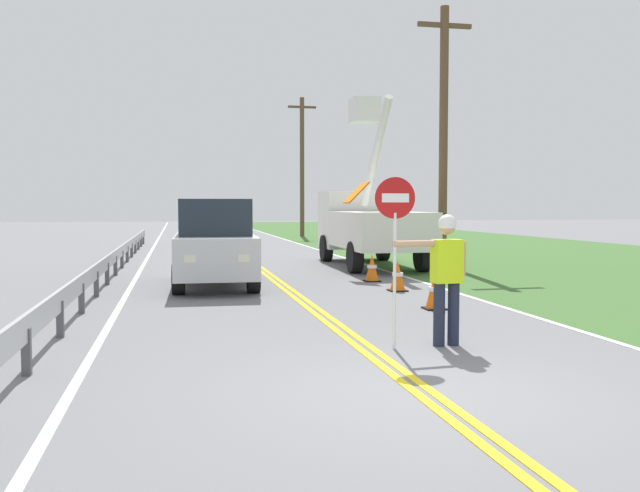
{
  "coord_description": "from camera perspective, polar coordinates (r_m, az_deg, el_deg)",
  "views": [
    {
      "loc": [
        -2.49,
        -6.52,
        1.94
      ],
      "look_at": [
        0.1,
        5.74,
        1.2
      ],
      "focal_mm": 38.03,
      "sensor_mm": 36.0,
      "label": 1
    }
  ],
  "objects": [
    {
      "name": "flagger_worker",
      "position": [
        9.53,
        10.56,
        -2.07
      ],
      "size": [
        1.09,
        0.27,
        1.83
      ],
      "color": "#1E2338",
      "rests_on": "ground"
    },
    {
      "name": "edge_line_left",
      "position": [
        26.62,
        -14.27,
        -0.89
      ],
      "size": [
        0.12,
        110.0,
        0.01
      ],
      "primitive_type": "cube",
      "color": "silver",
      "rests_on": "ground"
    },
    {
      "name": "oncoming_suv_nearest",
      "position": [
        16.52,
        -8.86,
        0.29
      ],
      "size": [
        2.03,
        4.66,
        2.1
      ],
      "color": "silver",
      "rests_on": "ground"
    },
    {
      "name": "traffic_cone_mid",
      "position": [
        15.56,
        6.55,
        -2.56
      ],
      "size": [
        0.4,
        0.4,
        0.7
      ],
      "color": "orange",
      "rests_on": "ground"
    },
    {
      "name": "utility_pole_mid",
      "position": [
        43.5,
        -1.52,
        6.88
      ],
      "size": [
        1.8,
        0.28,
        8.82
      ],
      "color": "brown",
      "rests_on": "ground"
    },
    {
      "name": "grass_verge_right",
      "position": [
        30.1,
        16.03,
        -0.43
      ],
      "size": [
        16.0,
        110.0,
        0.01
      ],
      "primitive_type": "cube",
      "color": "#3D662D",
      "rests_on": "ground"
    },
    {
      "name": "stop_sign_paddle",
      "position": [
        9.16,
        6.32,
        1.9
      ],
      "size": [
        0.56,
        0.04,
        2.33
      ],
      "color": "silver",
      "rests_on": "ground"
    },
    {
      "name": "traffic_cone_tail",
      "position": [
        17.46,
        4.4,
        -1.9
      ],
      "size": [
        0.4,
        0.4,
        0.7
      ],
      "color": "orange",
      "rests_on": "ground"
    },
    {
      "name": "centerline_yellow_left",
      "position": [
        26.7,
        -6.72,
        -0.79
      ],
      "size": [
        0.11,
        110.0,
        0.01
      ],
      "primitive_type": "cube",
      "color": "yellow",
      "rests_on": "ground"
    },
    {
      "name": "edge_line_right",
      "position": [
        27.28,
        1.02,
        -0.68
      ],
      "size": [
        0.12,
        110.0,
        0.01
      ],
      "primitive_type": "cube",
      "color": "silver",
      "rests_on": "ground"
    },
    {
      "name": "ground_plane",
      "position": [
        7.25,
        8.85,
        -12.2
      ],
      "size": [
        160.0,
        160.0,
        0.0
      ],
      "primitive_type": "plane",
      "color": "slate"
    },
    {
      "name": "guardrail_left_shoulder",
      "position": [
        20.88,
        -16.58,
        -0.66
      ],
      "size": [
        0.1,
        32.0,
        0.71
      ],
      "color": "#9EA0A3",
      "rests_on": "ground"
    },
    {
      "name": "traffic_cone_lead",
      "position": [
        12.93,
        9.63,
        -3.8
      ],
      "size": [
        0.4,
        0.4,
        0.7
      ],
      "color": "orange",
      "rests_on": "ground"
    },
    {
      "name": "utility_bucket_truck",
      "position": [
        22.23,
        4.0,
        2.02
      ],
      "size": [
        2.8,
        6.86,
        5.5
      ],
      "color": "white",
      "rests_on": "ground"
    },
    {
      "name": "centerline_yellow_right",
      "position": [
        26.72,
        -6.34,
        -0.79
      ],
      "size": [
        0.11,
        110.0,
        0.01
      ],
      "primitive_type": "cube",
      "color": "yellow",
      "rests_on": "ground"
    },
    {
      "name": "utility_pole_near",
      "position": [
        22.51,
        10.35,
        9.45
      ],
      "size": [
        1.8,
        0.28,
        8.32
      ],
      "color": "brown",
      "rests_on": "ground"
    }
  ]
}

